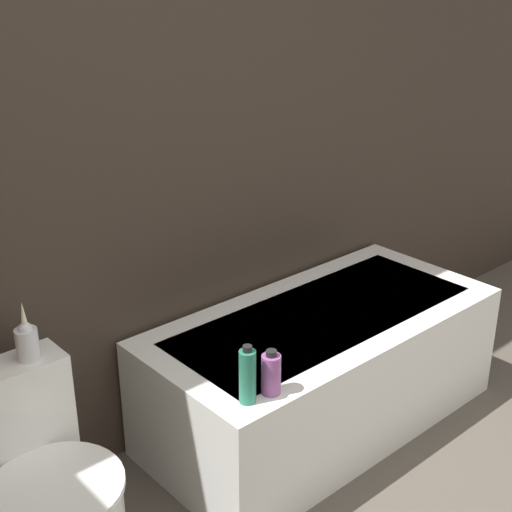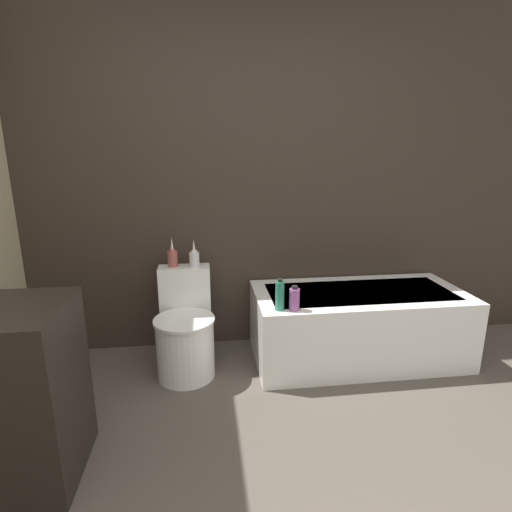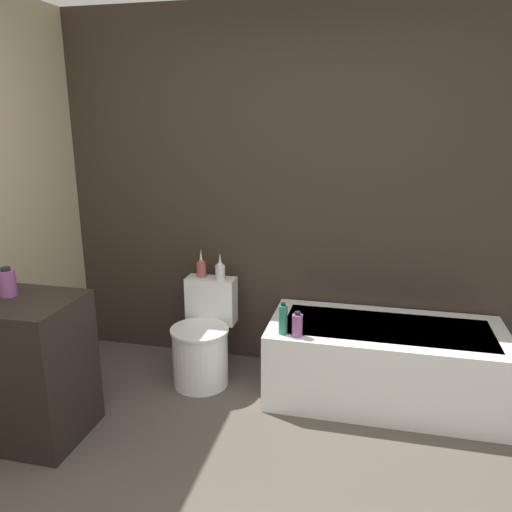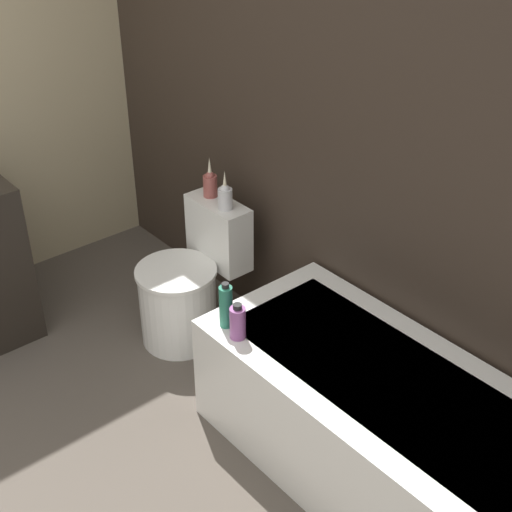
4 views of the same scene
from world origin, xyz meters
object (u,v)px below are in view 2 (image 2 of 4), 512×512
object	(u,v)px
shampoo_bottle_tall	(280,296)
shampoo_bottle_short	(294,299)
toilet	(185,333)
vase_silver	(194,257)
vase_gold	(173,257)
bathtub	(357,324)

from	to	relation	value
shampoo_bottle_tall	shampoo_bottle_short	bearing A→B (deg)	-8.05
toilet	vase_silver	bearing A→B (deg)	68.87
toilet	vase_gold	world-z (taller)	vase_gold
bathtub	vase_gold	size ratio (longest dim) A/B	7.25
shampoo_bottle_short	vase_silver	bearing A→B (deg)	145.38
vase_silver	bathtub	bearing A→B (deg)	-7.68
vase_silver	shampoo_bottle_short	xyz separation A→B (m)	(0.63, -0.44, -0.18)
toilet	vase_gold	size ratio (longest dim) A/B	3.36
vase_gold	shampoo_bottle_tall	size ratio (longest dim) A/B	1.00
shampoo_bottle_tall	shampoo_bottle_short	distance (m)	0.10
bathtub	vase_silver	size ratio (longest dim) A/B	7.65
bathtub	toilet	bearing A→B (deg)	-178.24
vase_gold	shampoo_bottle_tall	xyz separation A→B (m)	(0.69, -0.45, -0.16)
bathtub	toilet	world-z (taller)	toilet
toilet	vase_silver	world-z (taller)	vase_silver
shampoo_bottle_tall	shampoo_bottle_short	world-z (taller)	shampoo_bottle_tall
bathtub	shampoo_bottle_tall	distance (m)	0.78
vase_silver	vase_gold	bearing A→B (deg)	170.58
bathtub	shampoo_bottle_short	bearing A→B (deg)	-153.19
toilet	vase_silver	size ratio (longest dim) A/B	3.55
bathtub	shampoo_bottle_short	world-z (taller)	shampoo_bottle_short
vase_silver	shampoo_bottle_tall	xyz separation A→B (m)	(0.54, -0.42, -0.16)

